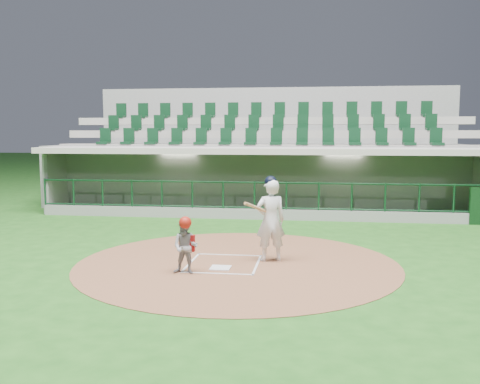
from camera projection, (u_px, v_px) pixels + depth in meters
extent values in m
plane|color=#1B4F16|center=(226.00, 261.00, 12.20)|extent=(120.00, 120.00, 0.00)
cylinder|color=brown|center=(237.00, 263.00, 11.96)|extent=(7.20, 7.20, 0.01)
cube|color=silver|center=(220.00, 268.00, 11.51)|extent=(0.43, 0.43, 0.02)
cube|color=silver|center=(191.00, 262.00, 12.01)|extent=(0.05, 1.80, 0.01)
cube|color=silver|center=(257.00, 265.00, 11.80)|extent=(0.05, 1.80, 0.01)
cube|color=white|center=(229.00, 255.00, 12.74)|extent=(1.55, 0.05, 0.01)
cube|color=white|center=(217.00, 273.00, 11.07)|extent=(1.55, 0.05, 0.01)
cube|color=gray|center=(259.00, 227.00, 19.65)|extent=(15.00, 3.00, 0.10)
cube|color=slate|center=(263.00, 185.00, 21.06)|extent=(15.00, 0.20, 2.70)
cube|color=#9E998C|center=(263.00, 179.00, 20.92)|extent=(13.50, 0.04, 0.90)
cube|color=slate|center=(65.00, 187.00, 20.51)|extent=(0.20, 3.00, 2.70)
cube|color=slate|center=(475.00, 193.00, 18.47)|extent=(0.20, 3.00, 2.70)
cube|color=#AEA89E|center=(259.00, 150.00, 19.08)|extent=(15.40, 3.50, 0.20)
cube|color=gray|center=(254.00, 215.00, 18.04)|extent=(15.00, 0.15, 0.40)
cube|color=black|center=(255.00, 168.00, 17.87)|extent=(15.00, 0.01, 0.95)
cube|color=brown|center=(262.00, 215.00, 20.65)|extent=(12.75, 0.40, 0.45)
cube|color=white|center=(179.00, 153.00, 19.75)|extent=(1.30, 0.35, 0.04)
cube|color=white|center=(343.00, 154.00, 18.93)|extent=(1.30, 0.35, 0.04)
imported|color=#A61B11|center=(149.00, 197.00, 21.14)|extent=(1.11, 0.65, 1.72)
imported|color=maroon|center=(194.00, 201.00, 20.59)|extent=(0.95, 0.46, 1.57)
imported|color=#A91712|center=(272.00, 200.00, 20.29)|extent=(0.87, 0.60, 1.71)
imported|color=#A41911|center=(407.00, 202.00, 19.40)|extent=(1.78, 1.11, 1.83)
cube|color=slate|center=(267.00, 174.00, 22.66)|extent=(17.00, 6.50, 2.50)
cube|color=gray|center=(264.00, 148.00, 21.05)|extent=(16.60, 0.95, 0.30)
cube|color=gray|center=(266.00, 134.00, 21.92)|extent=(16.60, 0.95, 0.30)
cube|color=gray|center=(268.00, 121.00, 22.80)|extent=(16.60, 0.95, 0.30)
cube|color=gray|center=(273.00, 141.00, 25.80)|extent=(17.00, 0.25, 5.05)
imported|color=white|center=(270.00, 220.00, 12.07)|extent=(0.79, 0.64, 1.87)
sphere|color=black|center=(271.00, 182.00, 11.98)|extent=(0.28, 0.28, 0.28)
cylinder|color=#B17F51|center=(258.00, 208.00, 11.83)|extent=(0.58, 0.79, 0.39)
imported|color=gray|center=(186.00, 247.00, 11.03)|extent=(0.57, 0.45, 1.12)
sphere|color=#9C1B10|center=(185.00, 223.00, 10.97)|extent=(0.26, 0.26, 0.26)
cube|color=#9E1113|center=(187.00, 243.00, 11.17)|extent=(0.32, 0.10, 0.35)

